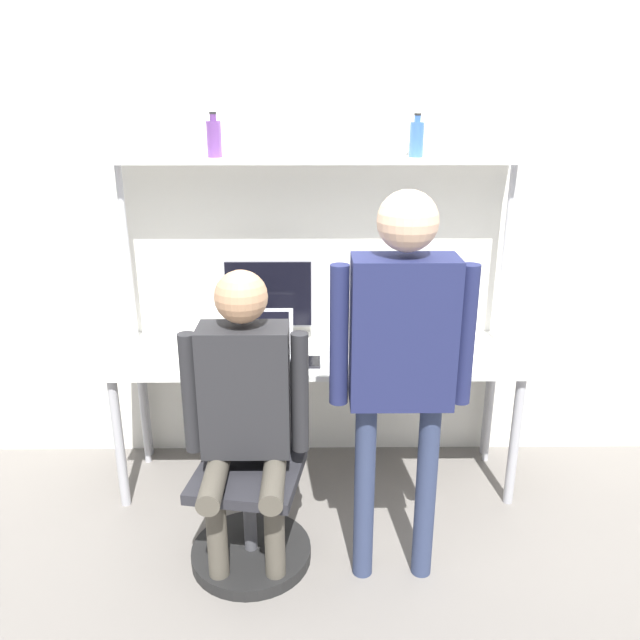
% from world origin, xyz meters
% --- Properties ---
extents(ground_plane, '(12.00, 12.00, 0.00)m').
position_xyz_m(ground_plane, '(0.00, 0.00, 0.00)').
color(ground_plane, slate).
extents(wall_back, '(8.00, 0.06, 2.70)m').
position_xyz_m(wall_back, '(0.00, 0.67, 1.35)').
color(wall_back, silver).
rests_on(wall_back, ground_plane).
extents(desk, '(2.17, 0.62, 0.77)m').
position_xyz_m(desk, '(0.00, 0.33, 0.70)').
color(desk, silver).
rests_on(desk, ground_plane).
extents(shelf_unit, '(2.06, 0.27, 1.77)m').
position_xyz_m(shelf_unit, '(0.00, 0.50, 1.54)').
color(shelf_unit, white).
rests_on(shelf_unit, ground_plane).
extents(monitor, '(0.49, 0.18, 0.47)m').
position_xyz_m(monitor, '(-0.26, 0.50, 1.02)').
color(monitor, '#B7B7BC').
rests_on(monitor, desk).
extents(laptop, '(0.36, 0.24, 0.24)m').
position_xyz_m(laptop, '(-0.30, 0.28, 0.84)').
color(laptop, '#BCBCC1').
rests_on(laptop, desk).
extents(cell_phone, '(0.07, 0.15, 0.01)m').
position_xyz_m(cell_phone, '(-0.02, 0.19, 0.78)').
color(cell_phone, black).
rests_on(cell_phone, desk).
extents(office_chair, '(0.56, 0.56, 0.93)m').
position_xyz_m(office_chair, '(-0.31, -0.30, 0.29)').
color(office_chair, black).
rests_on(office_chair, ground_plane).
extents(person_seated, '(0.55, 0.47, 1.39)m').
position_xyz_m(person_seated, '(-0.31, -0.35, 0.83)').
color(person_seated, '#4C473D').
rests_on(person_seated, ground_plane).
extents(person_standing, '(0.58, 0.23, 1.73)m').
position_xyz_m(person_standing, '(0.34, -0.44, 1.12)').
color(person_standing, '#2D3856').
rests_on(person_standing, ground_plane).
extents(bottle_purple, '(0.07, 0.07, 0.22)m').
position_xyz_m(bottle_purple, '(-0.51, 0.50, 1.86)').
color(bottle_purple, '#593372').
rests_on(bottle_purple, shelf_unit).
extents(bottle_blue, '(0.07, 0.07, 0.21)m').
position_xyz_m(bottle_blue, '(0.50, 0.50, 1.86)').
color(bottle_blue, '#335999').
rests_on(bottle_blue, shelf_unit).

